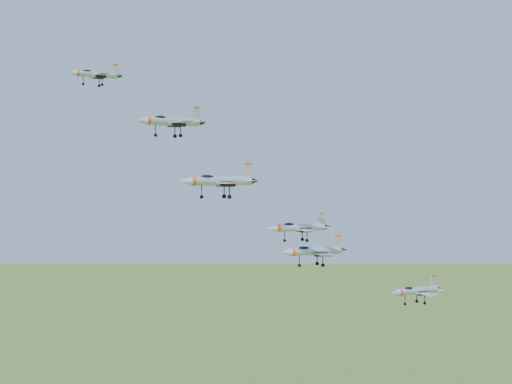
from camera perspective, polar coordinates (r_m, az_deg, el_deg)
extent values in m
cylinder|color=#ABB0B8|center=(140.17, -12.61, 9.16)|extent=(7.91, 3.08, 1.14)
cone|color=#ABB0B8|center=(138.95, -14.50, 9.21)|extent=(1.81, 1.50, 1.14)
cone|color=black|center=(141.48, -10.81, 9.09)|extent=(1.43, 1.24, 0.97)
ellipsoid|color=black|center=(139.71, -13.38, 9.35)|extent=(2.07, 1.28, 0.72)
cube|color=#ABB0B8|center=(137.86, -12.25, 9.19)|extent=(2.92, 4.23, 0.12)
cube|color=#ABB0B8|center=(142.52, -12.81, 8.94)|extent=(2.92, 4.23, 0.12)
cube|color=#ABB0B8|center=(141.35, -11.19, 9.58)|extent=(1.30, 0.43, 1.84)
cube|color=#E0520F|center=(141.49, -11.19, 9.97)|extent=(0.96, 0.36, 0.31)
cylinder|color=#ABB0B8|center=(124.14, -6.65, 5.61)|extent=(9.70, 4.04, 1.40)
cone|color=#ABB0B8|center=(121.95, -9.17, 5.68)|extent=(2.25, 1.88, 1.40)
cone|color=black|center=(126.47, -4.31, 5.55)|extent=(1.78, 1.56, 1.19)
ellipsoid|color=black|center=(123.26, -7.67, 5.89)|extent=(2.56, 1.63, 0.89)
cube|color=#ABB0B8|center=(121.46, -5.99, 5.58)|extent=(3.70, 5.24, 0.15)
cube|color=#ABB0B8|center=(126.97, -7.11, 5.40)|extent=(3.70, 5.24, 0.15)
cube|color=#ABB0B8|center=(126.07, -4.80, 6.22)|extent=(1.59, 0.57, 2.26)
cube|color=#E0520F|center=(126.17, -4.80, 6.76)|extent=(1.18, 0.47, 0.38)
cylinder|color=#ABB0B8|center=(110.01, -2.78, 0.89)|extent=(9.80, 2.83, 1.40)
cone|color=#ABB0B8|center=(108.18, -5.68, 0.87)|extent=(2.13, 1.67, 1.40)
cone|color=black|center=(112.02, -0.08, 0.90)|extent=(1.67, 1.40, 1.19)
ellipsoid|color=black|center=(109.22, -3.95, 1.16)|extent=(2.49, 1.35, 0.89)
cube|color=#ABB0B8|center=(107.25, -2.12, 0.73)|extent=(3.16, 5.06, 0.15)
cube|color=#ABB0B8|center=(112.92, -3.19, 0.77)|extent=(3.16, 5.06, 0.15)
cube|color=#ABB0B8|center=(111.57, -0.64, 1.65)|extent=(1.62, 0.37, 2.26)
cube|color=#E0520F|center=(111.57, -0.64, 2.26)|extent=(1.19, 0.33, 0.38)
cylinder|color=#ABB0B8|center=(143.32, 3.58, -2.85)|extent=(10.18, 2.09, 1.46)
cone|color=#ABB0B8|center=(141.26, 1.28, -2.91)|extent=(2.11, 1.58, 1.46)
cone|color=black|center=(145.52, 5.73, -2.79)|extent=(1.65, 1.34, 1.24)
ellipsoid|color=black|center=(142.41, 2.65, -2.66)|extent=(2.53, 1.20, 0.93)
cube|color=#ABB0B8|center=(140.51, 4.13, -3.06)|extent=(2.89, 5.10, 0.16)
cube|color=#ABB0B8|center=(146.35, 3.22, -2.87)|extent=(2.89, 5.10, 0.16)
cube|color=#ABB0B8|center=(144.93, 5.28, -2.20)|extent=(1.69, 0.24, 2.36)
cube|color=#E0520F|center=(144.86, 5.28, -1.72)|extent=(1.24, 0.23, 0.39)
cylinder|color=#ABB0B8|center=(127.24, 4.80, -4.74)|extent=(9.64, 2.44, 1.38)
cone|color=#ABB0B8|center=(124.93, 2.41, -4.86)|extent=(2.05, 1.58, 1.38)
cone|color=black|center=(129.67, 7.01, -4.63)|extent=(1.61, 1.33, 1.17)
ellipsoid|color=black|center=(126.22, 3.84, -4.55)|extent=(2.43, 1.25, 0.87)
cube|color=#ABB0B8|center=(124.70, 5.47, -5.00)|extent=(2.95, 4.91, 0.15)
cube|color=#ABB0B8|center=(130.03, 4.33, -4.72)|extent=(2.95, 4.91, 0.15)
cube|color=#ABB0B8|center=(128.99, 6.55, -4.02)|extent=(1.59, 0.30, 2.23)
cube|color=#E0520F|center=(128.88, 6.56, -3.51)|extent=(1.18, 0.28, 0.37)
cylinder|color=#ABB0B8|center=(138.04, 12.79, -7.70)|extent=(9.05, 3.46, 1.30)
cone|color=#ABB0B8|center=(134.61, 11.04, -7.93)|extent=(2.06, 1.70, 1.30)
cone|color=black|center=(141.46, 14.40, -7.49)|extent=(1.63, 1.41, 1.11)
ellipsoid|color=black|center=(136.55, 12.09, -7.59)|extent=(2.36, 1.45, 0.83)
cube|color=#ABB0B8|center=(136.13, 13.64, -7.95)|extent=(3.31, 4.83, 0.14)
cube|color=#ABB0B8|center=(140.31, 12.10, -7.65)|extent=(3.31, 4.83, 0.14)
cube|color=#ABB0B8|center=(140.52, 14.07, -6.99)|extent=(1.48, 0.48, 2.10)
cube|color=#E0520F|center=(140.36, 14.07, -6.54)|extent=(1.10, 0.40, 0.35)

